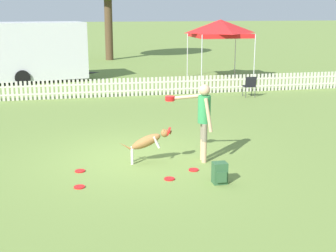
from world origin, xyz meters
TOP-DOWN VIEW (x-y plane):
  - ground_plane at (0.00, 0.00)m, footprint 240.00×240.00m
  - handler_person at (1.40, -0.51)m, footprint 0.96×0.75m
  - leaping_dog at (0.23, -0.38)m, footprint 1.18×0.34m
  - frisbee_near_handler at (-1.28, -0.65)m, footprint 0.21×0.21m
  - frisbee_near_dog at (1.07, -1.09)m, footprint 0.21×0.21m
  - frisbee_midfield at (-1.33, -1.57)m, footprint 0.21×0.21m
  - frisbee_far_scatter at (0.45, -1.51)m, footprint 0.21×0.21m
  - backpack_on_grass at (1.36, -1.93)m, footprint 0.27×0.26m
  - picket_fence at (0.00, 7.82)m, footprint 23.66×0.04m
  - folding_chair_blue_left at (5.45, 6.65)m, footprint 0.45×0.47m
  - canopy_tent_main at (5.74, 11.19)m, footprint 2.55×2.55m
  - equipment_trailer at (-2.96, 12.77)m, footprint 5.73×3.11m

SIDE VIEW (x-z plane):
  - ground_plane at x=0.00m, z-range 0.00..0.00m
  - frisbee_near_handler at x=-1.28m, z-range 0.00..0.02m
  - frisbee_near_dog at x=1.07m, z-range 0.00..0.02m
  - frisbee_midfield at x=-1.33m, z-range 0.00..0.02m
  - frisbee_far_scatter at x=0.45m, z-range 0.00..0.02m
  - backpack_on_grass at x=1.36m, z-range 0.00..0.42m
  - picket_fence at x=0.00m, z-range 0.00..0.72m
  - folding_chair_blue_left at x=5.45m, z-range 0.08..0.88m
  - leaping_dog at x=0.23m, z-range 0.10..0.90m
  - handler_person at x=1.40m, z-range 0.23..1.96m
  - equipment_trailer at x=-2.96m, z-range 0.07..2.80m
  - canopy_tent_main at x=5.74m, z-range 1.01..3.86m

